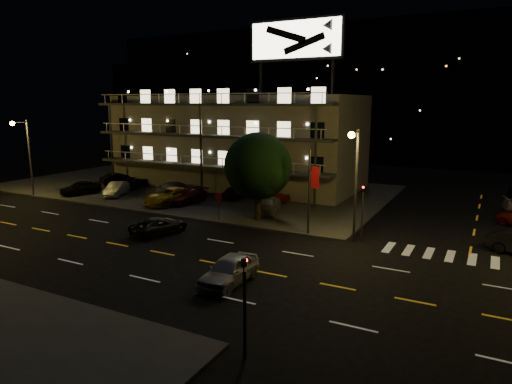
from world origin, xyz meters
The scene contains 23 objects.
ground centered at (0.00, 0.00, 0.00)m, with size 140.00×140.00×0.00m, color black.
curb_nw centered at (-14.00, 20.00, 0.07)m, with size 44.00×24.00×0.15m, color #353533.
motel centered at (-9.94, 23.88, 5.34)m, with size 28.00×13.80×18.10m.
hill_backdrop centered at (-5.94, 68.78, 11.55)m, with size 120.00×25.00×24.00m.
streetlight_nw centered at (-26.00, 7.94, 4.96)m, with size 0.44×1.92×8.00m.
streetlight_nc centered at (8.50, 7.94, 4.96)m, with size 0.44×1.92×8.00m.
signal_nw centered at (9.00, 8.50, 2.57)m, with size 0.20×0.27×4.60m.
signal_sw centered at (9.00, -8.50, 2.57)m, with size 0.20×0.27×4.60m.
banner_north centered at (5.09, 8.40, 3.43)m, with size 0.83×0.16×6.40m.
stop_sign centered at (-3.00, 8.57, 1.71)m, with size 0.91×0.11×2.61m.
tree centered at (-0.30, 10.34, 4.47)m, with size 5.77×5.55×7.26m.
lot_car_0 centered at (-21.80, 10.83, 0.87)m, with size 1.70×4.23×1.44m, color black.
lot_car_1 centered at (-17.91, 12.11, 0.85)m, with size 1.48×4.23×1.39m, color #97979C.
lot_car_2 centered at (-10.41, 11.57, 0.92)m, with size 2.56×5.54×1.54m, color gold.
lot_car_3 centered at (-9.16, 12.58, 0.81)m, with size 1.85×4.55×1.32m, color #5E0F0D.
lot_car_4 centered at (-0.45, 12.65, 0.86)m, with size 1.67×4.15×1.41m, color #97979C.
lot_car_5 centered at (-22.53, 17.18, 0.85)m, with size 1.47×4.22×1.39m, color black.
lot_car_6 centered at (-19.55, 16.32, 0.78)m, with size 2.08×4.51×1.25m, color black.
lot_car_7 centered at (-12.49, 15.33, 0.87)m, with size 2.01×4.93×1.43m, color #97979C.
lot_car_8 centered at (-6.19, 16.69, 0.81)m, with size 1.56×3.88×1.32m, color black.
lot_car_9 centered at (-1.48, 15.85, 0.79)m, with size 1.36×3.91×1.29m, color #5E0F0D.
road_car_east centered at (4.57, -2.29, 0.77)m, with size 1.82×4.53×1.54m, color #97979C.
road_car_west centered at (-5.10, 3.50, 0.63)m, with size 2.08×4.51×1.25m, color black.
Camera 1 is at (16.88, -22.53, 9.80)m, focal length 32.00 mm.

